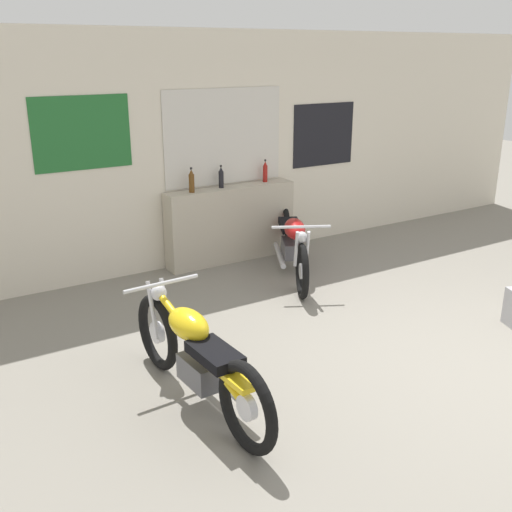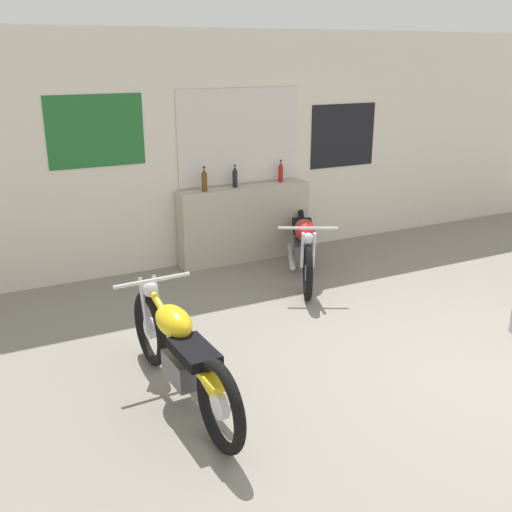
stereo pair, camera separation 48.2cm
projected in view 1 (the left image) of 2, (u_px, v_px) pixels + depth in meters
The scene contains 8 objects.
ground_plane at pixel (481, 369), 5.06m from camera, with size 24.00×24.00×0.00m, color gray.
wall_back at pixel (251, 146), 7.60m from camera, with size 10.00×0.07×2.80m.
sill_counter at pixel (231, 224), 7.56m from camera, with size 1.72×0.28×0.95m.
bottle_leftmost at pixel (192, 181), 7.08m from camera, with size 0.07×0.07×0.30m.
bottle_left_center at pixel (221, 178), 7.33m from camera, with size 0.06×0.06×0.28m.
bottle_center at pixel (265, 172), 7.66m from camera, with size 0.06×0.06×0.29m.
motorcycle_yellow at pixel (197, 356), 4.44m from camera, with size 0.64×2.00×0.82m.
motorcycle_red at pixel (293, 241), 7.13m from camera, with size 1.11×1.94×0.77m.
Camera 1 is at (-3.98, -2.80, 2.55)m, focal length 42.00 mm.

